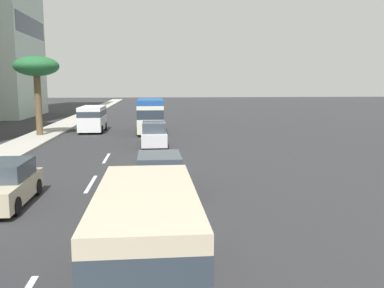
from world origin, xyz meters
TOP-DOWN VIEW (x-y plane):
  - ground_plane at (31.50, 0.00)m, footprint 198.00×198.00m
  - sidewalk_right at (31.50, 6.49)m, footprint 162.00×2.77m
  - lane_stripe_mid at (15.05, 0.00)m, footprint 3.20×0.16m
  - lane_stripe_far at (21.42, 0.00)m, footprint 3.20×0.16m
  - minibus_lead at (34.19, -2.59)m, footprint 7.00×2.36m
  - van_third at (5.08, -2.58)m, footprint 5.14×2.15m
  - van_fourth at (35.37, 2.69)m, footprint 5.04×2.15m
  - car_fifth at (12.17, 2.68)m, footprint 4.25×1.84m
  - car_sixth at (13.17, -2.98)m, footprint 4.45×1.90m
  - car_seventh at (26.03, -2.86)m, footprint 4.56×1.81m
  - palm_tree at (32.17, 6.59)m, footprint 3.61×3.61m

SIDE VIEW (x-z plane):
  - ground_plane at x=31.50m, z-range 0.00..0.00m
  - lane_stripe_mid at x=15.05m, z-range 0.00..0.01m
  - lane_stripe_far at x=21.42m, z-range 0.00..0.01m
  - sidewalk_right at x=31.50m, z-range 0.00..0.15m
  - car_fifth at x=12.17m, z-range -0.04..1.54m
  - car_sixth at x=13.17m, z-range -0.04..1.58m
  - car_seventh at x=26.03m, z-range -0.05..1.67m
  - van_third at x=5.08m, z-range 0.17..2.42m
  - van_fourth at x=35.37m, z-range 0.17..2.49m
  - minibus_lead at x=34.19m, z-range 0.15..3.16m
  - palm_tree at x=32.17m, z-range 2.37..8.83m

